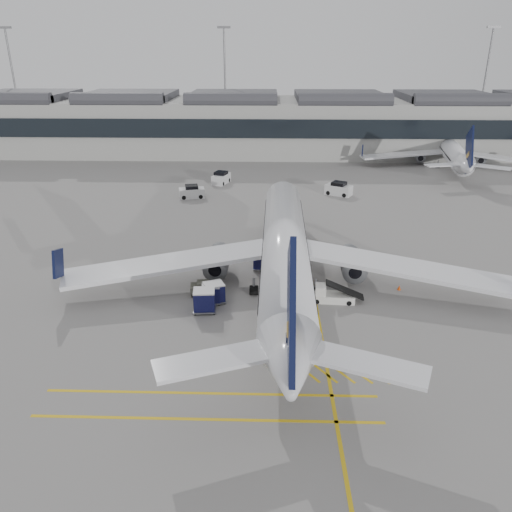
{
  "coord_description": "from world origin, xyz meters",
  "views": [
    {
      "loc": [
        5.76,
        -36.85,
        21.27
      ],
      "look_at": [
        4.59,
        4.1,
        4.0
      ],
      "focal_mm": 35.0,
      "sensor_mm": 36.0,
      "label": 1
    }
  ],
  "objects_px": {
    "ramp_agent_a": "(290,269)",
    "pushback_tug": "(203,289)",
    "belt_loader": "(332,295)",
    "baggage_cart_a": "(261,262)",
    "ramp_agent_b": "(267,269)",
    "airliner_main": "(285,252)"
  },
  "relations": [
    {
      "from": "ramp_agent_b",
      "to": "pushback_tug",
      "type": "distance_m",
      "value": 6.99
    },
    {
      "from": "ramp_agent_a",
      "to": "pushback_tug",
      "type": "bearing_deg",
      "value": 145.6
    },
    {
      "from": "belt_loader",
      "to": "ramp_agent_b",
      "type": "xyz_separation_m",
      "value": [
        -5.85,
        4.7,
        0.4
      ]
    },
    {
      "from": "ramp_agent_b",
      "to": "pushback_tug",
      "type": "bearing_deg",
      "value": -7.46
    },
    {
      "from": "airliner_main",
      "to": "baggage_cart_a",
      "type": "distance_m",
      "value": 5.02
    },
    {
      "from": "airliner_main",
      "to": "pushback_tug",
      "type": "distance_m",
      "value": 8.37
    },
    {
      "from": "belt_loader",
      "to": "ramp_agent_a",
      "type": "distance_m",
      "value": 6.07
    },
    {
      "from": "ramp_agent_a",
      "to": "ramp_agent_b",
      "type": "xyz_separation_m",
      "value": [
        -2.29,
        -0.21,
        0.1
      ]
    },
    {
      "from": "ramp_agent_a",
      "to": "ramp_agent_b",
      "type": "relative_size",
      "value": 0.89
    },
    {
      "from": "ramp_agent_b",
      "to": "airliner_main",
      "type": "bearing_deg",
      "value": 95.49
    },
    {
      "from": "ramp_agent_a",
      "to": "pushback_tug",
      "type": "xyz_separation_m",
      "value": [
        -8.18,
        -3.95,
        -0.28
      ]
    },
    {
      "from": "baggage_cart_a",
      "to": "ramp_agent_b",
      "type": "relative_size",
      "value": 0.92
    },
    {
      "from": "pushback_tug",
      "to": "belt_loader",
      "type": "bearing_deg",
      "value": -11.83
    },
    {
      "from": "ramp_agent_a",
      "to": "ramp_agent_b",
      "type": "distance_m",
      "value": 2.3
    },
    {
      "from": "baggage_cart_a",
      "to": "pushback_tug",
      "type": "bearing_deg",
      "value": -120.87
    },
    {
      "from": "belt_loader",
      "to": "pushback_tug",
      "type": "xyz_separation_m",
      "value": [
        -11.74,
        0.95,
        0.01
      ]
    },
    {
      "from": "belt_loader",
      "to": "ramp_agent_b",
      "type": "bearing_deg",
      "value": 145.27
    },
    {
      "from": "belt_loader",
      "to": "baggage_cart_a",
      "type": "height_order",
      "value": "belt_loader"
    },
    {
      "from": "ramp_agent_a",
      "to": "pushback_tug",
      "type": "distance_m",
      "value": 9.09
    },
    {
      "from": "baggage_cart_a",
      "to": "ramp_agent_b",
      "type": "xyz_separation_m",
      "value": [
        0.63,
        -1.97,
        0.1
      ]
    },
    {
      "from": "ramp_agent_b",
      "to": "belt_loader",
      "type": "bearing_deg",
      "value": 101.35
    },
    {
      "from": "belt_loader",
      "to": "pushback_tug",
      "type": "bearing_deg",
      "value": 179.39
    }
  ]
}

